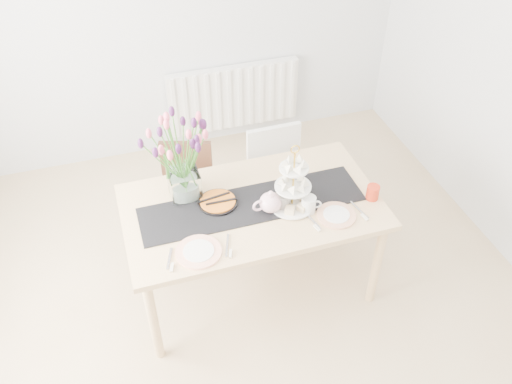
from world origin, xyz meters
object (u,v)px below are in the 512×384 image
object	(u,v)px
cake_stand	(293,191)
mug_white	(308,204)
plate_right	(336,215)
chair_brown	(187,186)
teapot	(271,202)
dining_table	(252,214)
mug_orange	(373,192)
chair_white	(278,174)
radiator	(234,97)
plate_left	(199,252)
mug_grey	(283,201)
tulip_vase	(180,147)
cream_jug	(293,179)
tart_tin	(218,202)

from	to	relation	value
cake_stand	mug_white	distance (m)	0.12
mug_white	plate_right	distance (m)	0.18
cake_stand	plate_right	size ratio (longest dim) A/B	1.71
chair_brown	teapot	distance (m)	0.94
dining_table	mug_orange	distance (m)	0.77
chair_white	teapot	distance (m)	0.78
radiator	mug_white	size ratio (longest dim) A/B	11.24
plate_left	mug_grey	bearing A→B (deg)	19.83
cake_stand	mug_white	world-z (taller)	cake_stand
chair_white	plate_right	size ratio (longest dim) A/B	3.45
mug_grey	mug_white	world-z (taller)	same
teapot	mug_white	xyz separation A→B (m)	(0.22, -0.07, -0.02)
mug_white	plate_left	bearing A→B (deg)	-152.09
teapot	mug_white	distance (m)	0.23
radiator	mug_orange	size ratio (longest dim) A/B	12.52
chair_white	chair_brown	bearing A→B (deg)	169.20
mug_orange	tulip_vase	bearing A→B (deg)	130.58
dining_table	tulip_vase	size ratio (longest dim) A/B	2.34
teapot	cream_jug	world-z (taller)	teapot
dining_table	mug_orange	size ratio (longest dim) A/B	16.69
mug_grey	plate_right	distance (m)	0.33
plate_right	dining_table	bearing A→B (deg)	151.07
tulip_vase	cake_stand	size ratio (longest dim) A/B	1.67
tart_tin	plate_right	xyz separation A→B (m)	(0.66, -0.32, -0.01)
plate_left	tulip_vase	bearing A→B (deg)	86.48
cake_stand	cream_jug	bearing A→B (deg)	67.43
mug_grey	cream_jug	bearing A→B (deg)	17.04
tart_tin	mug_grey	bearing A→B (deg)	-22.30
cake_stand	tart_tin	xyz separation A→B (m)	(-0.43, 0.15, -0.10)
mug_grey	mug_white	size ratio (longest dim) A/B	1.00
radiator	mug_grey	distance (m)	1.89
chair_brown	plate_left	world-z (taller)	plate_left
cake_stand	mug_grey	distance (m)	0.09
tulip_vase	mug_grey	size ratio (longest dim) A/B	6.39
chair_white	mug_orange	bearing A→B (deg)	-63.92
dining_table	cream_jug	distance (m)	0.35
cream_jug	tulip_vase	bearing A→B (deg)	156.91
plate_right	chair_brown	bearing A→B (deg)	129.28
tart_tin	mug_orange	size ratio (longest dim) A/B	2.59
radiator	tart_tin	bearing A→B (deg)	-108.63
plate_right	radiator	bearing A→B (deg)	92.57
chair_brown	tart_tin	bearing A→B (deg)	-62.94
plate_left	plate_right	xyz separation A→B (m)	(0.87, 0.04, -0.00)
tart_tin	mug_white	size ratio (longest dim) A/B	2.32
chair_brown	chair_white	size ratio (longest dim) A/B	0.92
tart_tin	mug_orange	distance (m)	0.97
tulip_vase	mug_orange	distance (m)	1.22
chair_white	tulip_vase	world-z (taller)	tulip_vase
dining_table	mug_grey	size ratio (longest dim) A/B	14.97
dining_table	cream_jug	xyz separation A→B (m)	(0.31, 0.11, 0.13)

